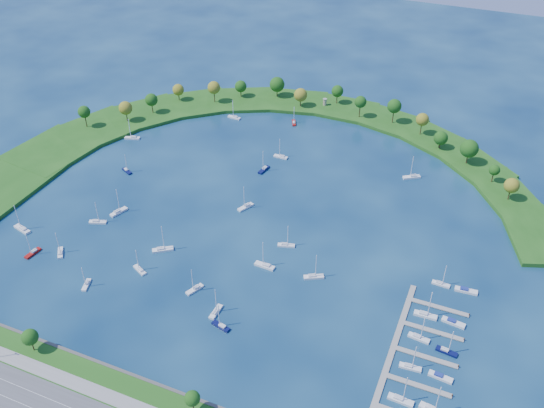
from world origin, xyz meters
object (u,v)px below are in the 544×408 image
at_px(docked_boat_6, 419,337).
at_px(moored_boat_15, 286,245).
at_px(docked_boat_11, 466,290).
at_px(docked_boat_9, 453,322).
at_px(moored_boat_17, 22,229).
at_px(moored_boat_20, 246,206).
at_px(moored_boat_6, 98,221).
at_px(docked_boat_7, 447,351).
at_px(dock_system, 409,367).
at_px(moored_boat_8, 264,169).
at_px(moored_boat_19, 140,269).
at_px(moored_boat_16, 163,249).
at_px(moored_boat_11, 234,117).
at_px(docked_boat_2, 401,399).
at_px(moored_boat_13, 294,122).
at_px(harbor_tower, 325,102).
at_px(docked_boat_5, 440,377).
at_px(moored_boat_4, 314,276).
at_px(moored_boat_7, 60,252).
at_px(moored_boat_3, 265,265).
at_px(moored_boat_14, 412,176).
at_px(moored_boat_21, 86,284).
at_px(docked_boat_4, 410,367).
at_px(moored_boat_9, 33,252).
at_px(docked_boat_10, 441,283).
at_px(moored_boat_0, 195,289).
at_px(moored_boat_5, 132,137).
at_px(moored_boat_2, 216,311).
at_px(moored_boat_18, 119,211).
at_px(moored_boat_1, 281,156).
at_px(docked_boat_8, 425,314).

bearing_deg(docked_boat_6, moored_boat_15, 161.83).
bearing_deg(docked_boat_11, docked_boat_9, -99.35).
bearing_deg(moored_boat_17, moored_boat_20, -133.25).
height_order(moored_boat_6, docked_boat_7, moored_boat_6).
distance_m(dock_system, moored_boat_8, 137.81).
bearing_deg(moored_boat_19, moored_boat_16, -71.30).
distance_m(moored_boat_11, docked_boat_2, 209.64).
bearing_deg(moored_boat_13, harbor_tower, -45.53).
xyz_separation_m(moored_boat_19, docked_boat_5, (125.43, -5.85, -0.25)).
relative_size(harbor_tower, moored_boat_4, 0.35).
distance_m(moored_boat_8, docked_boat_2, 148.74).
distance_m(dock_system, moored_boat_7, 152.54).
bearing_deg(moored_boat_3, moored_boat_14, -110.76).
relative_size(dock_system, docked_boat_5, 9.59).
bearing_deg(dock_system, moored_boat_21, -175.45).
relative_size(moored_boat_19, docked_boat_4, 0.96).
xyz_separation_m(moored_boat_6, moored_boat_9, (-12.48, -29.08, -0.01)).
bearing_deg(docked_boat_10, moored_boat_13, 137.81).
height_order(moored_boat_0, docked_boat_4, moored_boat_0).
bearing_deg(moored_boat_8, docked_boat_10, 73.02).
bearing_deg(moored_boat_15, moored_boat_5, 138.01).
bearing_deg(moored_boat_6, moored_boat_19, -49.92).
height_order(moored_boat_15, docked_boat_5, moored_boat_15).
xyz_separation_m(moored_boat_2, docked_boat_2, (74.70, -11.56, 0.03)).
height_order(harbor_tower, docked_boat_4, docked_boat_4).
bearing_deg(moored_boat_21, moored_boat_4, 97.33).
bearing_deg(moored_boat_0, moored_boat_14, 174.79).
xyz_separation_m(moored_boat_6, moored_boat_13, (48.71, 125.05, -0.03)).
bearing_deg(moored_boat_19, moored_boat_15, -116.17).
height_order(moored_boat_11, moored_boat_18, moored_boat_18).
height_order(moored_boat_11, moored_boat_20, moored_boat_20).
xyz_separation_m(moored_boat_20, docked_boat_10, (95.46, -17.02, -0.05)).
bearing_deg(moored_boat_8, moored_boat_4, 47.37).
distance_m(moored_boat_4, moored_boat_11, 145.35).
height_order(dock_system, moored_boat_9, moored_boat_9).
bearing_deg(moored_boat_8, moored_boat_15, 42.35).
relative_size(docked_boat_2, docked_boat_11, 1.40).
bearing_deg(moored_boat_6, harbor_tower, 48.07).
xyz_separation_m(moored_boat_9, moored_boat_20, (70.57, 66.43, 0.03)).
height_order(moored_boat_1, docked_boat_8, docked_boat_8).
height_order(moored_boat_0, moored_boat_13, moored_boat_0).
xyz_separation_m(docked_boat_5, docked_boat_11, (1.89, 46.48, 0.04)).
bearing_deg(moored_boat_18, moored_boat_15, -65.59).
distance_m(docked_boat_6, docked_boat_8, 12.27).
xyz_separation_m(docked_boat_4, docked_boat_8, (-0.02, 26.74, 0.05)).
height_order(moored_boat_4, moored_boat_21, moored_boat_4).
relative_size(docked_boat_4, docked_boat_9, 1.26).
bearing_deg(docked_boat_6, moored_boat_0, -166.85).
bearing_deg(docked_boat_8, moored_boat_14, 103.68).
xyz_separation_m(moored_boat_14, docked_boat_8, (25.43, -93.48, -0.01)).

